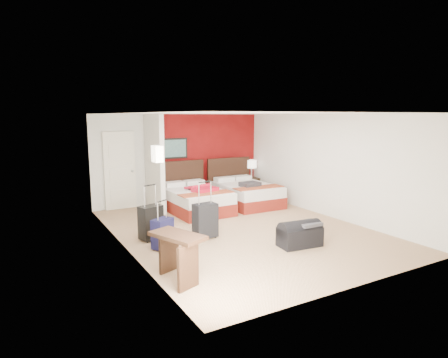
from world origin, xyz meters
TOP-DOWN VIEW (x-y plane):
  - ground at (0.00, 0.00)m, footprint 6.50×6.50m
  - room_walls at (-1.40, 1.42)m, footprint 5.02×6.52m
  - red_accent_panel at (0.75, 3.23)m, footprint 3.50×0.04m
  - partition_wall at (-1.00, 2.61)m, footprint 0.12×1.20m
  - entry_door at (-1.75, 3.20)m, footprint 0.82×0.06m
  - bed_left at (-0.15, 1.91)m, footprint 1.38×1.94m
  - bed_right at (1.42, 1.92)m, footprint 1.38×1.94m
  - red_suitcase_open at (-0.05, 1.81)m, footprint 0.75×0.93m
  - jacket_bundle at (1.32, 1.62)m, footprint 0.51×0.42m
  - nightstand at (2.21, 2.89)m, footprint 0.45×0.45m
  - table_lamp at (2.21, 2.89)m, footprint 0.32×0.32m
  - suitcase_black at (-1.92, 0.29)m, footprint 0.50×0.39m
  - suitcase_charcoal at (-0.93, -0.16)m, footprint 0.48×0.32m
  - suitcase_navy at (-1.91, -0.35)m, footprint 0.46×0.40m
  - duffel_bag at (0.41, -1.47)m, footprint 0.84×0.51m
  - jacket_draped at (0.56, -1.52)m, footprint 0.45×0.38m
  - desk at (-2.19, -1.75)m, footprint 0.71×0.96m

SIDE VIEW (x-z plane):
  - ground at x=0.00m, z-range 0.00..0.00m
  - duffel_bag at x=0.41m, z-range 0.00..0.41m
  - suitcase_navy at x=-1.91m, z-range 0.00..0.55m
  - nightstand at x=2.21m, z-range 0.00..0.57m
  - bed_left at x=-0.15m, z-range 0.00..0.57m
  - bed_right at x=1.42m, z-range 0.00..0.57m
  - suitcase_black at x=-1.92m, z-range 0.00..0.66m
  - suitcase_charcoal at x=-0.93m, z-range 0.00..0.68m
  - desk at x=-2.19m, z-range 0.00..0.72m
  - jacket_draped at x=0.56m, z-range 0.41..0.47m
  - red_suitcase_open at x=-0.05m, z-range 0.57..0.68m
  - jacket_bundle at x=1.32m, z-range 0.57..0.69m
  - table_lamp at x=2.21m, z-range 0.57..1.12m
  - entry_door at x=-1.75m, z-range 0.00..2.05m
  - red_accent_panel at x=0.75m, z-range 0.00..2.50m
  - partition_wall at x=-1.00m, z-range 0.00..2.50m
  - room_walls at x=-1.40m, z-range 0.01..2.51m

